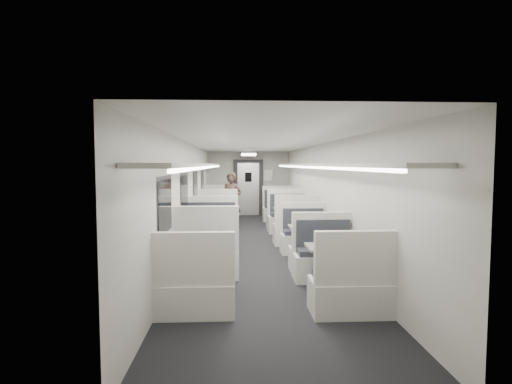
{
  "coord_description": "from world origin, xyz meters",
  "views": [
    {
      "loc": [
        -0.48,
        -8.96,
        1.93
      ],
      "look_at": [
        0.05,
        1.26,
        1.22
      ],
      "focal_mm": 28.0,
      "sensor_mm": 36.0,
      "label": 1
    }
  ],
  "objects": [
    {
      "name": "luggage_rack_right",
      "position": [
        1.24,
        -0.3,
        1.92
      ],
      "size": [
        0.46,
        10.4,
        0.09
      ],
      "color": "#B4B5AA",
      "rests_on": "room"
    },
    {
      "name": "luggage_rack_left",
      "position": [
        -1.24,
        -0.3,
        1.92
      ],
      "size": [
        0.46,
        10.4,
        0.09
      ],
      "color": "#B4B5AA",
      "rests_on": "room"
    },
    {
      "name": "booth_left_a",
      "position": [
        -1.0,
        3.15,
        0.42
      ],
      "size": [
        1.15,
        2.33,
        1.24
      ],
      "color": "#B4B5AA",
      "rests_on": "room"
    },
    {
      "name": "booth_left_d",
      "position": [
        -1.0,
        -3.14,
        0.37
      ],
      "size": [
        1.02,
        2.06,
        1.1
      ],
      "color": "#B4B5AA",
      "rests_on": "room"
    },
    {
      "name": "wall_notice",
      "position": [
        0.75,
        5.92,
        1.5
      ],
      "size": [
        0.32,
        0.02,
        0.4
      ],
      "primitive_type": "cube",
      "color": "silver",
      "rests_on": "room"
    },
    {
      "name": "booth_left_c",
      "position": [
        -1.0,
        -1.32,
        0.42
      ],
      "size": [
        1.15,
        2.33,
        1.24
      ],
      "color": "#B4B5AA",
      "rests_on": "room"
    },
    {
      "name": "booth_right_a",
      "position": [
        1.0,
        3.69,
        0.4
      ],
      "size": [
        1.09,
        2.21,
        1.18
      ],
      "color": "#B4B5AA",
      "rests_on": "room"
    },
    {
      "name": "booth_left_b",
      "position": [
        -1.0,
        1.27,
        0.39
      ],
      "size": [
        1.09,
        2.2,
        1.18
      ],
      "color": "#B4B5AA",
      "rests_on": "room"
    },
    {
      "name": "booth_right_c",
      "position": [
        1.0,
        -1.19,
        0.36
      ],
      "size": [
        1.0,
        2.03,
        1.08
      ],
      "color": "#B4B5AA",
      "rests_on": "room"
    },
    {
      "name": "window_b",
      "position": [
        -1.49,
        1.2,
        1.35
      ],
      "size": [
        0.02,
        1.18,
        0.84
      ],
      "primitive_type": "cube",
      "color": "black",
      "rests_on": "room"
    },
    {
      "name": "vestibule_door",
      "position": [
        0.0,
        5.93,
        1.04
      ],
      "size": [
        1.1,
        0.13,
        2.1
      ],
      "color": "black",
      "rests_on": "room"
    },
    {
      "name": "passenger",
      "position": [
        -0.6,
        2.64,
        0.85
      ],
      "size": [
        0.72,
        0.6,
        1.7
      ],
      "primitive_type": "imported",
      "rotation": [
        0.0,
        0.0,
        -0.35
      ],
      "color": "black",
      "rests_on": "room"
    },
    {
      "name": "window_c",
      "position": [
        -1.49,
        -1.0,
        1.35
      ],
      "size": [
        0.02,
        1.18,
        0.84
      ],
      "primitive_type": "cube",
      "color": "black",
      "rests_on": "room"
    },
    {
      "name": "booth_right_b",
      "position": [
        1.0,
        1.34,
        0.41
      ],
      "size": [
        1.12,
        2.28,
        1.22
      ],
      "color": "#B4B5AA",
      "rests_on": "room"
    },
    {
      "name": "window_d",
      "position": [
        -1.49,
        -3.2,
        1.35
      ],
      "size": [
        0.02,
        1.18,
        0.84
      ],
      "primitive_type": "cube",
      "color": "black",
      "rests_on": "room"
    },
    {
      "name": "exit_sign",
      "position": [
        0.0,
        5.44,
        2.28
      ],
      "size": [
        0.62,
        0.12,
        0.16
      ],
      "color": "black",
      "rests_on": "room"
    },
    {
      "name": "booth_right_d",
      "position": [
        1.0,
        -3.21,
        0.37
      ],
      "size": [
        1.03,
        2.09,
        1.12
      ],
      "color": "#B4B5AA",
      "rests_on": "room"
    },
    {
      "name": "room",
      "position": [
        0.0,
        0.0,
        1.2
      ],
      "size": [
        3.24,
        12.24,
        2.64
      ],
      "color": "black",
      "rests_on": "ground"
    },
    {
      "name": "window_a",
      "position": [
        -1.49,
        3.4,
        1.35
      ],
      "size": [
        0.02,
        1.18,
        0.84
      ],
      "primitive_type": "cube",
      "color": "black",
      "rests_on": "room"
    }
  ]
}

